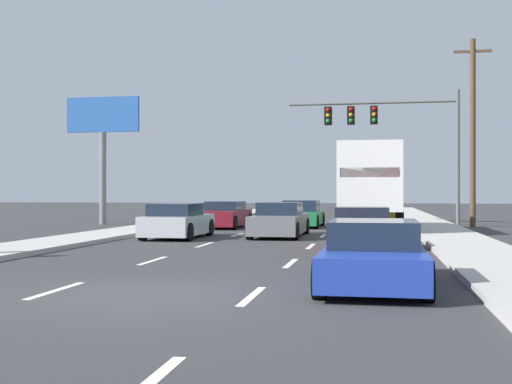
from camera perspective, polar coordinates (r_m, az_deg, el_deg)
name	(u,v)px	position (r m, az deg, el deg)	size (l,w,h in m)	color
ground_plane	(305,224)	(35.43, 4.28, -2.76)	(140.00, 140.00, 0.00)	#333335
sidewalk_right	(437,229)	(30.37, 15.41, -3.08)	(2.30, 80.00, 0.14)	#B2AFA8
sidewalk_left	(161,226)	(31.87, -8.21, -2.94)	(2.30, 80.00, 0.14)	#B2AFA8
lane_markings	(295,228)	(30.68, 3.36, -3.17)	(3.54, 52.00, 0.01)	silver
car_maroon	(225,215)	(31.45, -2.68, -2.02)	(1.84, 4.70, 1.26)	maroon
car_silver	(177,222)	(24.35, -6.82, -2.58)	(1.87, 4.10, 1.28)	#B7BABF
car_green	(302,215)	(32.06, 3.99, -1.99)	(1.97, 4.26, 1.30)	#196B38
car_gray	(280,221)	(25.03, 2.07, -2.53)	(1.86, 4.68, 1.30)	slate
box_truck	(370,183)	(28.68, 9.81, 0.74)	(2.69, 8.24, 3.63)	white
car_red	(362,230)	(19.71, 9.15, -3.29)	(1.90, 4.70, 1.26)	red
car_blue	(374,256)	(12.10, 10.16, -5.44)	(1.89, 4.60, 1.17)	#1E389E
traffic_signal_mast	(379,123)	(35.78, 10.64, 5.85)	(8.95, 0.69, 7.05)	#595B56
utility_pole_mid	(473,130)	(33.86, 18.26, 5.11)	(1.80, 0.28, 9.16)	brown
roadside_billboard	(103,134)	(35.79, -13.12, 4.95)	(3.98, 0.36, 6.73)	slate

